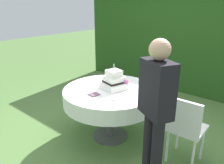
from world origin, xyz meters
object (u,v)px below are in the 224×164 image
garden_chair (185,125)px  cake_table (110,96)px  standing_person (156,108)px  wedding_cake (114,82)px  serving_plate_far (89,85)px  serving_plate_near (114,99)px  napkin_stack (94,94)px

garden_chair → cake_table: bearing=-174.7°
garden_chair → standing_person: 0.66m
wedding_cake → serving_plate_far: wedding_cake is taller
serving_plate_near → serving_plate_far: size_ratio=0.78×
serving_plate_near → serving_plate_far: same height
wedding_cake → serving_plate_far: size_ratio=2.81×
serving_plate_near → cake_table: bearing=139.0°
wedding_cake → serving_plate_near: size_ratio=3.62×
cake_table → wedding_cake: 0.22m
cake_table → serving_plate_near: size_ratio=12.67×
wedding_cake → standing_person: standing_person is taller
serving_plate_far → standing_person: 1.31m
cake_table → wedding_cake: size_ratio=3.50×
serving_plate_near → serving_plate_far: bearing=167.2°
wedding_cake → serving_plate_near: 0.37m
serving_plate_far → standing_person: standing_person is taller
wedding_cake → serving_plate_near: (0.23, -0.28, -0.10)m
wedding_cake → garden_chair: bearing=3.0°
wedding_cake → standing_person: (0.91, -0.47, 0.07)m
napkin_stack → standing_person: bearing=-7.3°
wedding_cake → cake_table: bearing=-127.5°
wedding_cake → serving_plate_far: (-0.36, -0.14, -0.10)m
napkin_stack → wedding_cake: bearing=79.9°
serving_plate_near → napkin_stack: napkin_stack is taller
napkin_stack → garden_chair: (1.09, 0.40, -0.22)m
standing_person → serving_plate_far: bearing=165.6°
cake_table → standing_person: 1.07m
cake_table → serving_plate_far: (-0.32, -0.10, 0.12)m
cake_table → wedding_cake: (0.04, 0.05, 0.21)m
wedding_cake → garden_chair: wedding_cake is taller
napkin_stack → standing_person: standing_person is taller
cake_table → standing_person: size_ratio=0.82×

